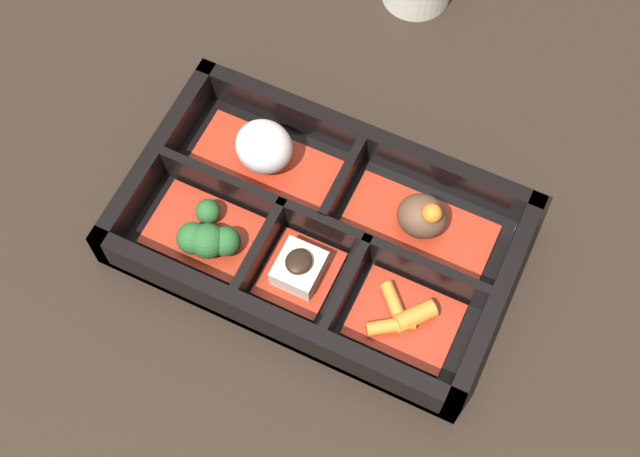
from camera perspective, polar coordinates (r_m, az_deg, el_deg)
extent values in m
plane|color=black|center=(0.78, 0.00, -0.80)|extent=(3.00, 3.00, 0.00)
cube|color=black|center=(0.77, 0.00, -0.64)|extent=(0.33, 0.20, 0.01)
cube|color=black|center=(0.72, -3.16, -6.06)|extent=(0.33, 0.01, 0.05)
cube|color=black|center=(0.80, 2.87, 5.40)|extent=(0.33, 0.01, 0.05)
cube|color=black|center=(0.80, -10.30, 4.31)|extent=(0.01, 0.20, 0.05)
cube|color=black|center=(0.74, 11.10, -4.77)|extent=(0.01, 0.20, 0.05)
cube|color=black|center=(0.76, 0.10, 0.13)|extent=(0.30, 0.01, 0.05)
cube|color=black|center=(0.75, -3.83, -1.59)|extent=(0.01, 0.09, 0.05)
cube|color=black|center=(0.73, 1.65, -3.99)|extent=(0.01, 0.09, 0.05)
cube|color=black|center=(0.77, 1.41, 2.63)|extent=(0.01, 0.08, 0.05)
cube|color=#B22D19|center=(0.80, -3.49, 4.22)|extent=(0.13, 0.06, 0.01)
ellipsoid|color=silver|center=(0.78, -3.61, 5.24)|extent=(0.05, 0.05, 0.05)
cube|color=#B22D19|center=(0.77, 6.37, 0.10)|extent=(0.13, 0.06, 0.01)
ellipsoid|color=brown|center=(0.75, 6.53, 0.78)|extent=(0.04, 0.04, 0.04)
sphere|color=orange|center=(0.73, 7.17, 0.97)|extent=(0.02, 0.02, 0.02)
cube|color=#B22D19|center=(0.77, -7.48, -0.20)|extent=(0.09, 0.07, 0.01)
sphere|color=#265B28|center=(0.75, -6.06, -0.82)|extent=(0.03, 0.03, 0.03)
sphere|color=#265B28|center=(0.77, -7.18, 1.10)|extent=(0.02, 0.02, 0.02)
sphere|color=#265B28|center=(0.75, -8.14, -0.62)|extent=(0.03, 0.03, 0.03)
sphere|color=#265B28|center=(0.75, -7.21, -0.80)|extent=(0.03, 0.03, 0.03)
cube|color=#B22D19|center=(0.75, -1.07, -3.04)|extent=(0.06, 0.07, 0.01)
cube|color=beige|center=(0.74, -1.09, -2.66)|extent=(0.04, 0.04, 0.02)
ellipsoid|color=black|center=(0.73, -1.11, -2.24)|extent=(0.02, 0.02, 0.01)
cube|color=#B22D19|center=(0.74, 5.41, -5.85)|extent=(0.09, 0.07, 0.01)
cylinder|color=orange|center=(0.73, 4.86, -5.06)|extent=(0.04, 0.04, 0.01)
cylinder|color=orange|center=(0.73, 4.53, -6.23)|extent=(0.04, 0.03, 0.01)
cylinder|color=orange|center=(0.73, 6.13, -5.57)|extent=(0.03, 0.04, 0.02)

